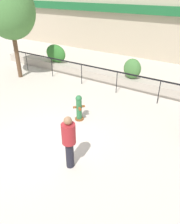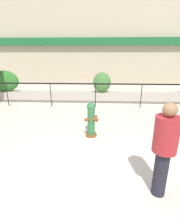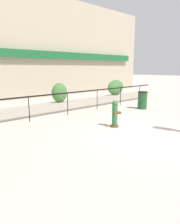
# 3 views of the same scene
# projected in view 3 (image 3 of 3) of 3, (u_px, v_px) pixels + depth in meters

# --- Properties ---
(ground_plane) EXTENTS (120.00, 120.00, 0.00)m
(ground_plane) POSITION_uv_depth(u_px,v_px,m) (154.00, 136.00, 7.67)
(ground_plane) COLOR beige
(building_facade) EXTENTS (30.00, 1.36, 8.00)m
(building_facade) POSITION_uv_depth(u_px,v_px,m) (4.00, 44.00, 15.33)
(building_facade) COLOR tan
(building_facade) RESTS_ON ground
(planter_wall_low) EXTENTS (18.00, 0.70, 0.50)m
(planter_wall_low) POSITION_uv_depth(u_px,v_px,m) (55.00, 107.00, 11.85)
(planter_wall_low) COLOR #ADA393
(planter_wall_low) RESTS_ON ground
(fence_railing_segment) EXTENTS (15.00, 0.05, 1.15)m
(fence_railing_segment) POSITION_uv_depth(u_px,v_px,m) (67.00, 95.00, 10.92)
(fence_railing_segment) COLOR black
(fence_railing_segment) RESTS_ON ground
(hedge_bush_1) EXTENTS (0.93, 0.66, 1.05)m
(hedge_bush_1) POSITION_uv_depth(u_px,v_px,m) (59.00, 93.00, 11.91)
(hedge_bush_1) COLOR #427538
(hedge_bush_1) RESTS_ON planter_wall_low
(hedge_bush_2) EXTENTS (1.54, 0.58, 1.04)m
(hedge_bush_2) POSITION_uv_depth(u_px,v_px,m) (116.00, 87.00, 15.19)
(hedge_bush_2) COLOR #427538
(hedge_bush_2) RESTS_ON planter_wall_low
(fire_hydrant) EXTENTS (0.50, 0.50, 1.08)m
(fire_hydrant) POSITION_uv_depth(u_px,v_px,m) (115.00, 114.00, 8.76)
(fire_hydrant) COLOR brown
(fire_hydrant) RESTS_ON ground
(trash_bin) EXTENTS (0.55, 0.55, 1.01)m
(trash_bin) POSITION_uv_depth(u_px,v_px,m) (142.00, 100.00, 12.68)
(trash_bin) COLOR #1E5128
(trash_bin) RESTS_ON ground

